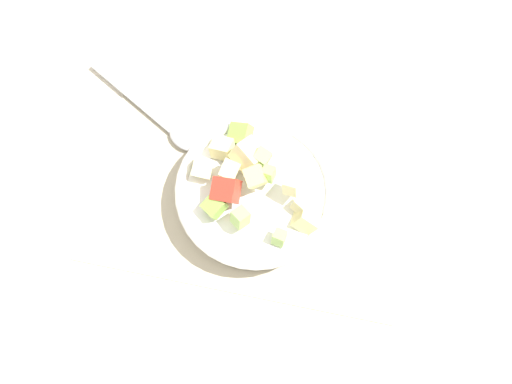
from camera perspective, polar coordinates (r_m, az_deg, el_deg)
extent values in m
plane|color=silver|center=(0.89, -0.63, -0.48)|extent=(2.40, 2.40, 0.00)
cube|color=#BCB299|center=(0.89, -0.64, -0.41)|extent=(0.49, 0.31, 0.01)
cylinder|color=white|center=(0.86, 0.00, -0.30)|extent=(0.22, 0.22, 0.05)
torus|color=white|center=(0.84, 0.00, 0.21)|extent=(0.24, 0.24, 0.02)
cube|color=beige|center=(0.82, -2.69, 2.20)|extent=(0.03, 0.04, 0.03)
cube|color=beige|center=(0.84, -5.39, 2.37)|extent=(0.03, 0.03, 0.04)
cube|color=beige|center=(0.83, -0.82, 3.76)|extent=(0.06, 0.06, 0.05)
cube|color=#8CB74C|center=(0.81, -4.19, -1.39)|extent=(0.04, 0.04, 0.03)
cube|color=#A3CC6B|center=(0.81, 1.28, 1.86)|extent=(0.02, 0.02, 0.03)
cube|color=beige|center=(0.81, 3.69, 0.59)|extent=(0.03, 0.03, 0.03)
cube|color=#A3CC6B|center=(0.80, -1.73, -2.55)|extent=(0.03, 0.03, 0.03)
cube|color=#BC3828|center=(0.81, -3.04, 0.19)|extent=(0.04, 0.04, 0.04)
cube|color=beige|center=(0.82, 4.57, -1.36)|extent=(0.03, 0.03, 0.03)
cube|color=#A3CC6B|center=(0.82, 0.64, 3.53)|extent=(0.03, 0.03, 0.03)
cube|color=#8CB74C|center=(0.86, -1.58, 5.78)|extent=(0.04, 0.04, 0.04)
cube|color=beige|center=(0.85, -3.40, 4.40)|extent=(0.04, 0.04, 0.03)
cube|color=beige|center=(0.82, 5.08, -2.61)|extent=(0.04, 0.05, 0.05)
cube|color=#A3CC6B|center=(0.80, 2.36, -4.58)|extent=(0.02, 0.02, 0.03)
cube|color=#E5D684|center=(0.80, -0.10, 1.50)|extent=(0.04, 0.04, 0.03)
ellipsoid|color=#B7B7BC|center=(0.92, -7.20, 5.40)|extent=(0.07, 0.06, 0.01)
cube|color=#B7B7BC|center=(0.97, -12.08, 9.33)|extent=(0.18, 0.11, 0.01)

